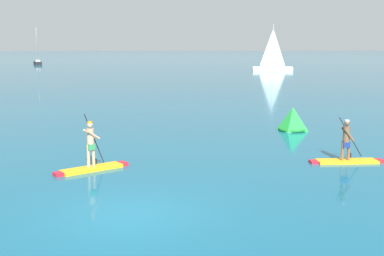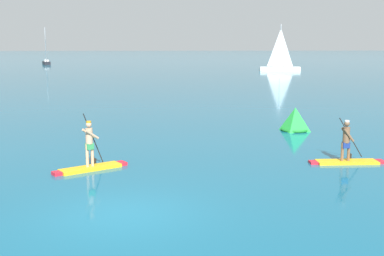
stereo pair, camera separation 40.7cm
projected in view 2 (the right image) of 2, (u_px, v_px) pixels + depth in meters
The scene contains 6 objects.
ground at pixel (124, 214), 13.73m from camera, with size 440.00×440.00×0.00m, color #145B7A.
paddleboarder_mid_center at pixel (90, 159), 18.42m from camera, with size 2.59×1.87×2.05m.
paddleboarder_far_right at pixel (347, 154), 19.43m from camera, with size 2.91×0.92×1.74m.
race_marker_buoy at pixel (295, 120), 26.36m from camera, with size 1.66×1.66×1.22m.
sailboat_left_horizon at pixel (46, 59), 99.08m from camera, with size 2.59×4.91×7.13m.
sailboat_right_horizon at pixel (280, 65), 78.58m from camera, with size 6.29×1.99×7.12m.
Camera 2 is at (1.19, -13.21, 4.65)m, focal length 47.44 mm.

